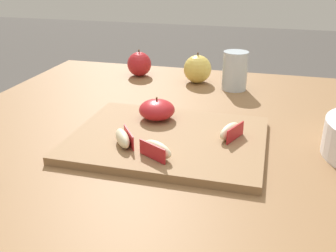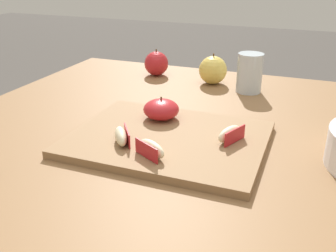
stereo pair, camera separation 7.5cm
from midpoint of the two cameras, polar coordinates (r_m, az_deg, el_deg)
dining_table at (r=0.87m, az=1.73°, el=-6.75°), size 1.13×0.97×0.73m
cutting_board at (r=0.76m, az=-2.82°, el=-1.98°), size 0.37×0.29×0.02m
apple_half_skin_up at (r=0.83m, az=-4.33°, el=2.25°), size 0.08×0.08×0.05m
apple_wedge_front at (r=0.75m, az=6.30°, el=-0.83°), size 0.05×0.07×0.03m
apple_wedge_back at (r=0.68m, az=-4.86°, el=-3.53°), size 0.07×0.05×0.03m
apple_wedge_left at (r=0.72m, az=-9.56°, el=-1.83°), size 0.06×0.07×0.03m
whole_apple_crimson at (r=1.21m, az=-6.04°, el=9.00°), size 0.07×0.07×0.08m
whole_apple_golden at (r=1.13m, az=2.44°, el=8.32°), size 0.08×0.08×0.09m
drinking_glass_water at (r=1.08m, az=7.82°, el=8.00°), size 0.07×0.07×0.10m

